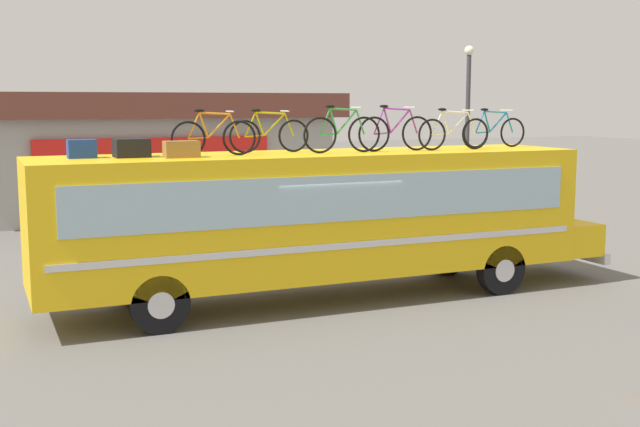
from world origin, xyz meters
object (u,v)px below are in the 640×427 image
at_px(rooftop_bicycle_5, 454,132).
at_px(street_lamp, 467,124).
at_px(rooftop_bicycle_2, 269,134).
at_px(bus, 323,215).
at_px(rooftop_bicycle_6, 494,131).
at_px(luggage_bag_3, 181,149).
at_px(luggage_bag_2, 131,148).
at_px(rooftop_bicycle_3, 342,133).
at_px(rooftop_bicycle_1, 214,136).
at_px(rooftop_bicycle_4, 396,132).
at_px(luggage_bag_1, 82,149).

relative_size(rooftop_bicycle_5, street_lamp, 0.30).
bearing_deg(street_lamp, rooftop_bicycle_2, -144.87).
bearing_deg(rooftop_bicycle_5, bus, 174.38).
bearing_deg(rooftop_bicycle_6, bus, -177.96).
bearing_deg(luggage_bag_3, rooftop_bicycle_5, 0.24).
height_order(luggage_bag_2, rooftop_bicycle_2, rooftop_bicycle_2).
height_order(rooftop_bicycle_3, rooftop_bicycle_5, rooftop_bicycle_3).
relative_size(rooftop_bicycle_6, street_lamp, 0.29).
height_order(rooftop_bicycle_3, street_lamp, street_lamp).
xyz_separation_m(rooftop_bicycle_1, rooftop_bicycle_4, (3.81, -0.02, 0.03)).
bearing_deg(rooftop_bicycle_3, bus, 148.05).
distance_m(rooftop_bicycle_3, street_lamp, 10.12).
bearing_deg(luggage_bag_3, luggage_bag_2, 149.00).
xyz_separation_m(luggage_bag_1, rooftop_bicycle_2, (3.61, 0.13, 0.20)).
distance_m(bus, luggage_bag_2, 4.00).
bearing_deg(rooftop_bicycle_2, bus, -22.58).
distance_m(luggage_bag_3, street_lamp, 12.77).
distance_m(luggage_bag_2, rooftop_bicycle_1, 1.50).
bearing_deg(rooftop_bicycle_6, street_lamp, 60.57).
height_order(bus, rooftop_bicycle_4, rooftop_bicycle_4).
bearing_deg(street_lamp, luggage_bag_3, -147.26).
height_order(rooftop_bicycle_4, street_lamp, street_lamp).
bearing_deg(luggage_bag_3, street_lamp, 32.74).
height_order(rooftop_bicycle_3, rooftop_bicycle_6, rooftop_bicycle_3).
relative_size(rooftop_bicycle_1, street_lamp, 0.29).
distance_m(rooftop_bicycle_1, rooftop_bicycle_3, 2.59).
xyz_separation_m(luggage_bag_3, rooftop_bicycle_6, (7.10, 0.45, 0.21)).
distance_m(rooftop_bicycle_3, rooftop_bicycle_4, 1.22).
bearing_deg(rooftop_bicycle_4, street_lamp, 47.12).
bearing_deg(street_lamp, luggage_bag_1, -153.00).
distance_m(luggage_bag_1, street_lamp, 13.92).
height_order(rooftop_bicycle_1, rooftop_bicycle_6, rooftop_bicycle_1).
height_order(rooftop_bicycle_5, rooftop_bicycle_6, rooftop_bicycle_5).
xyz_separation_m(luggage_bag_1, street_lamp, (12.41, 6.32, 0.14)).
bearing_deg(rooftop_bicycle_4, luggage_bag_1, 175.97).
height_order(rooftop_bicycle_1, street_lamp, street_lamp).
distance_m(rooftop_bicycle_5, rooftop_bicycle_6, 1.39).
xyz_separation_m(rooftop_bicycle_1, rooftop_bicycle_2, (1.29, 0.54, -0.00)).
relative_size(rooftop_bicycle_2, rooftop_bicycle_6, 1.03).
xyz_separation_m(luggage_bag_2, luggage_bag_3, (0.80, -0.48, -0.02)).
relative_size(rooftop_bicycle_2, rooftop_bicycle_4, 0.98).
height_order(rooftop_bicycle_4, rooftop_bicycle_5, rooftop_bicycle_4).
distance_m(rooftop_bicycle_2, rooftop_bicycle_3, 1.44).
distance_m(luggage_bag_1, rooftop_bicycle_5, 7.47).
bearing_deg(luggage_bag_1, bus, -3.51).
xyz_separation_m(luggage_bag_1, rooftop_bicycle_1, (2.32, -0.41, 0.20)).
bearing_deg(rooftop_bicycle_3, rooftop_bicycle_6, 5.11).
distance_m(bus, street_lamp, 10.34).
bearing_deg(bus, luggage_bag_2, 177.26).
relative_size(luggage_bag_2, rooftop_bicycle_1, 0.38).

